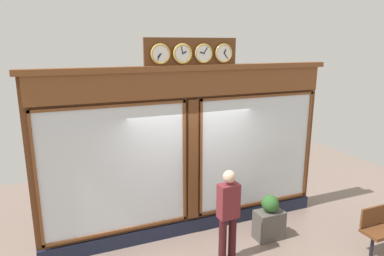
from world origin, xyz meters
name	(u,v)px	position (x,y,z in m)	size (l,w,h in m)	color
shop_facade	(190,151)	(0.00, -0.13, 1.71)	(5.95, 0.42, 3.88)	#5B3319
pedestrian	(228,211)	(-0.23, 1.08, 0.93)	(0.37, 0.24, 1.69)	#3A1316
planter_box	(269,225)	(-1.32, 0.80, 0.29)	(0.56, 0.36, 0.58)	#4C4742
planter_shrub	(270,204)	(-1.32, 0.80, 0.75)	(0.34, 0.34, 0.34)	#285623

